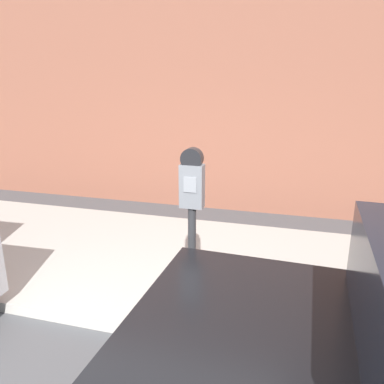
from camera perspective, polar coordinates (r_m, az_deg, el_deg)
sidewalk at (r=4.75m, az=-0.54°, el=-10.94°), size 24.00×2.80×0.11m
building_facade at (r=6.66m, az=5.71°, el=21.14°), size 24.00×0.30×5.59m
parking_meter at (r=3.09m, az=-0.00°, el=-2.95°), size 0.19×0.12×1.63m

